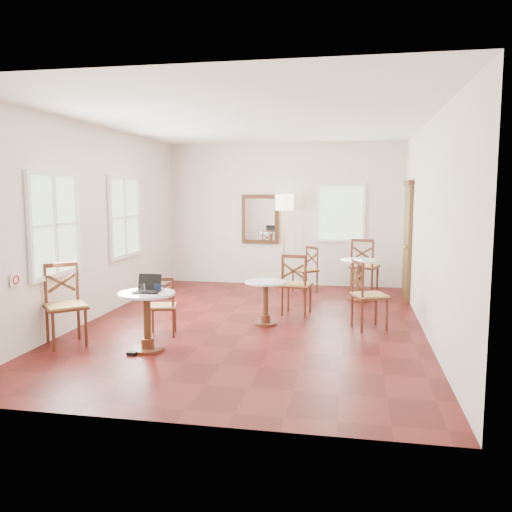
{
  "coord_description": "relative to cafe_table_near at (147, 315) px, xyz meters",
  "views": [
    {
      "loc": [
        1.48,
        -7.63,
        1.99
      ],
      "look_at": [
        0.0,
        0.3,
        1.0
      ],
      "focal_mm": 36.87,
      "sensor_mm": 36.0,
      "label": 1
    }
  ],
  "objects": [
    {
      "name": "chair_near_a",
      "position": [
        -0.07,
        0.71,
        -0.05
      ],
      "size": [
        0.47,
        0.47,
        0.84
      ],
      "rotation": [
        0.0,
        0.0,
        3.41
      ],
      "color": "#4E2413",
      "rests_on": "ground"
    },
    {
      "name": "room_shell",
      "position": [
        0.97,
        1.85,
        1.43
      ],
      "size": [
        5.02,
        7.02,
        3.01
      ],
      "color": "silver",
      "rests_on": "ground"
    },
    {
      "name": "navy_mug",
      "position": [
        0.11,
        0.11,
        0.33
      ],
      "size": [
        0.12,
        0.08,
        0.1
      ],
      "color": "black",
      "rests_on": "cafe_table_near"
    },
    {
      "name": "chair_near_b",
      "position": [
        -1.15,
        0.07,
        0.07
      ],
      "size": [
        0.69,
        0.69,
        1.06
      ],
      "rotation": [
        0.0,
        0.0,
        0.73
      ],
      "color": "#4E2413",
      "rests_on": "ground"
    },
    {
      "name": "chair_back_a",
      "position": [
        2.73,
        4.35,
        0.08
      ],
      "size": [
        0.62,
        0.62,
        1.09
      ],
      "rotation": [
        0.0,
        0.0,
        2.85
      ],
      "color": "#4E2413",
      "rests_on": "ground"
    },
    {
      "name": "water_glass",
      "position": [
        -0.04,
        -0.04,
        0.34
      ],
      "size": [
        0.07,
        0.07,
        0.11
      ],
      "primitive_type": "cylinder",
      "color": "white",
      "rests_on": "cafe_table_near"
    },
    {
      "name": "floor_lamp",
      "position": [
        1.09,
        4.73,
        1.18
      ],
      "size": [
        0.38,
        0.38,
        1.94
      ],
      "color": "#BF8C3F",
      "rests_on": "ground"
    },
    {
      "name": "chair_mid_a",
      "position": [
        1.62,
        2.3,
        0.04
      ],
      "size": [
        0.52,
        0.52,
        1.0
      ],
      "rotation": [
        0.0,
        0.0,
        3.0
      ],
      "color": "#4E2413",
      "rests_on": "ground"
    },
    {
      "name": "ground",
      "position": [
        1.03,
        1.58,
        -0.46
      ],
      "size": [
        7.0,
        7.0,
        0.0
      ],
      "primitive_type": "plane",
      "color": "#50100D",
      "rests_on": "ground"
    },
    {
      "name": "cafe_table_near",
      "position": [
        0.0,
        0.0,
        0.0
      ],
      "size": [
        0.71,
        0.71,
        0.75
      ],
      "color": "#4E2413",
      "rests_on": "ground"
    },
    {
      "name": "power_adapter",
      "position": [
        -0.13,
        -0.21,
        -0.44
      ],
      "size": [
        0.11,
        0.07,
        0.04
      ],
      "primitive_type": "cube",
      "color": "black",
      "rests_on": "ground"
    },
    {
      "name": "cafe_table_mid",
      "position": [
        1.24,
        1.58,
        -0.05
      ],
      "size": [
        0.63,
        0.63,
        0.66
      ],
      "color": "#4E2413",
      "rests_on": "ground"
    },
    {
      "name": "laptop",
      "position": [
        0.0,
        0.05,
        0.34
      ],
      "size": [
        0.3,
        0.25,
        0.21
      ],
      "rotation": [
        0.0,
        0.0,
        0.0
      ],
      "color": "black",
      "rests_on": "cafe_table_near"
    },
    {
      "name": "cafe_table_back",
      "position": [
        2.63,
        3.64,
        0.01
      ],
      "size": [
        0.72,
        0.72,
        0.76
      ],
      "color": "#4E2413",
      "rests_on": "ground"
    },
    {
      "name": "mouse",
      "position": [
        0.14,
        -0.08,
        0.3
      ],
      "size": [
        0.1,
        0.07,
        0.03
      ],
      "primitive_type": "ellipsoid",
      "rotation": [
        0.0,
        0.0,
        0.19
      ],
      "color": "black",
      "rests_on": "cafe_table_near"
    },
    {
      "name": "chair_back_b",
      "position": [
        1.6,
        4.28,
        -0.01
      ],
      "size": [
        0.59,
        0.59,
        0.9
      ],
      "rotation": [
        0.0,
        0.0,
        -0.81
      ],
      "color": "#4E2413",
      "rests_on": "ground"
    },
    {
      "name": "chair_mid_b",
      "position": [
        2.74,
        1.61,
        0.04
      ],
      "size": [
        0.6,
        0.6,
        1.0
      ],
      "rotation": [
        0.0,
        0.0,
        1.95
      ],
      "color": "#4E2413",
      "rests_on": "ground"
    }
  ]
}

